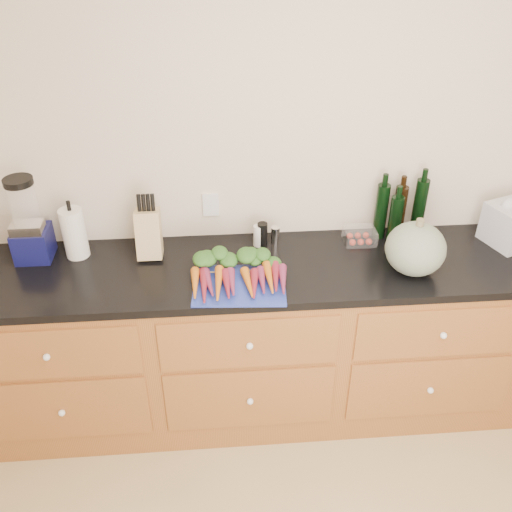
{
  "coord_description": "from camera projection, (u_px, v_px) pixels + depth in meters",
  "views": [
    {
      "loc": [
        -0.58,
        -0.95,
        2.47
      ],
      "look_at": [
        -0.4,
        1.2,
        1.06
      ],
      "focal_mm": 40.0,
      "sensor_mm": 36.0,
      "label": 1
    }
  ],
  "objects": [
    {
      "name": "cutting_board",
      "position": [
        239.0,
        285.0,
        2.58
      ],
      "size": [
        0.43,
        0.34,
        0.01
      ],
      "primitive_type": "cube",
      "rotation": [
        0.0,
        0.0,
        -0.07
      ],
      "color": "#263AAB",
      "rests_on": "countertop"
    },
    {
      "name": "paper_towel",
      "position": [
        74.0,
        233.0,
        2.73
      ],
      "size": [
        0.11,
        0.11,
        0.25
      ],
      "primitive_type": "cylinder",
      "color": "white",
      "rests_on": "countertop"
    },
    {
      "name": "bottles",
      "position": [
        399.0,
        212.0,
        2.87
      ],
      "size": [
        0.26,
        0.13,
        0.31
      ],
      "color": "black",
      "rests_on": "countertop"
    },
    {
      "name": "cabinets",
      "position": [
        330.0,
        339.0,
        3.02
      ],
      "size": [
        3.6,
        0.64,
        0.9
      ],
      "color": "brown",
      "rests_on": "ground"
    },
    {
      "name": "grinder_salt",
      "position": [
        258.0,
        236.0,
        2.85
      ],
      "size": [
        0.05,
        0.05,
        0.11
      ],
      "primitive_type": "cylinder",
      "color": "white",
      "rests_on": "countertop"
    },
    {
      "name": "blender_appliance",
      "position": [
        29.0,
        224.0,
        2.68
      ],
      "size": [
        0.17,
        0.17,
        0.42
      ],
      "color": "#0F1047",
      "rests_on": "countertop"
    },
    {
      "name": "carrots",
      "position": [
        239.0,
        274.0,
        2.6
      ],
      "size": [
        0.44,
        0.32,
        0.06
      ],
      "color": "orange",
      "rests_on": "cutting_board"
    },
    {
      "name": "knife_block",
      "position": [
        149.0,
        234.0,
        2.74
      ],
      "size": [
        0.12,
        0.12,
        0.24
      ],
      "primitive_type": "cube",
      "color": "tan",
      "rests_on": "countertop"
    },
    {
      "name": "canister_chrome",
      "position": [
        275.0,
        236.0,
        2.86
      ],
      "size": [
        0.04,
        0.04,
        0.1
      ],
      "primitive_type": "cylinder",
      "color": "white",
      "rests_on": "countertop"
    },
    {
      "name": "countertop",
      "position": [
        337.0,
        265.0,
        2.76
      ],
      "size": [
        3.64,
        0.62,
        0.04
      ],
      "primitive_type": "cube",
      "color": "black",
      "rests_on": "cabinets"
    },
    {
      "name": "tomato_box",
      "position": [
        360.0,
        236.0,
        2.88
      ],
      "size": [
        0.16,
        0.13,
        0.07
      ],
      "primitive_type": "cube",
      "color": "white",
      "rests_on": "countertop"
    },
    {
      "name": "grinder_pepper",
      "position": [
        262.0,
        234.0,
        2.84
      ],
      "size": [
        0.05,
        0.05,
        0.13
      ],
      "primitive_type": "cylinder",
      "color": "black",
      "rests_on": "countertop"
    },
    {
      "name": "squash",
      "position": [
        415.0,
        249.0,
        2.62
      ],
      "size": [
        0.28,
        0.28,
        0.25
      ],
      "primitive_type": "ellipsoid",
      "color": "slate",
      "rests_on": "countertop"
    },
    {
      "name": "wall_back",
      "position": [
        330.0,
        165.0,
        2.83
      ],
      "size": [
        4.1,
        0.05,
        2.6
      ],
      "primitive_type": "cube",
      "color": "beige",
      "rests_on": "ground"
    }
  ]
}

